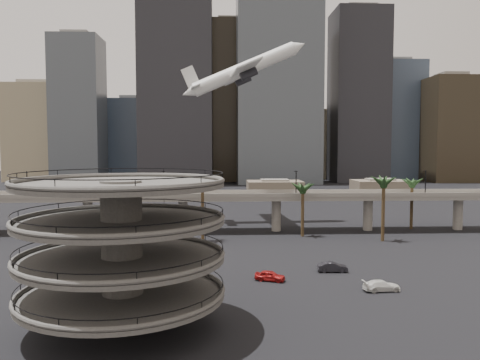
{
  "coord_description": "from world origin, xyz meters",
  "views": [
    {
      "loc": [
        -2.56,
        -54.17,
        19.77
      ],
      "look_at": [
        1.18,
        28.0,
        14.02
      ],
      "focal_mm": 35.0,
      "sensor_mm": 36.0,
      "label": 1
    }
  ],
  "objects_px": {
    "parking_ramp": "(122,240)",
    "airborne_jet": "(244,70)",
    "overpass": "(230,200)",
    "car_c": "(382,286)",
    "car_b": "(332,267)",
    "car_a": "(270,276)"
  },
  "relations": [
    {
      "from": "car_c",
      "to": "car_a",
      "type": "bearing_deg",
      "value": 64.42
    },
    {
      "from": "car_c",
      "to": "parking_ramp",
      "type": "bearing_deg",
      "value": 105.17
    },
    {
      "from": "parking_ramp",
      "to": "airborne_jet",
      "type": "relative_size",
      "value": 0.65
    },
    {
      "from": "car_b",
      "to": "car_a",
      "type": "bearing_deg",
      "value": 115.42
    },
    {
      "from": "parking_ramp",
      "to": "car_a",
      "type": "bearing_deg",
      "value": 44.42
    },
    {
      "from": "airborne_jet",
      "to": "car_b",
      "type": "distance_m",
      "value": 65.71
    },
    {
      "from": "car_b",
      "to": "overpass",
      "type": "bearing_deg",
      "value": 24.79
    },
    {
      "from": "parking_ramp",
      "to": "airborne_jet",
      "type": "distance_m",
      "value": 81.39
    },
    {
      "from": "parking_ramp",
      "to": "overpass",
      "type": "bearing_deg",
      "value": 77.57
    },
    {
      "from": "car_b",
      "to": "car_c",
      "type": "height_order",
      "value": "car_b"
    },
    {
      "from": "car_c",
      "to": "overpass",
      "type": "bearing_deg",
      "value": 17.9
    },
    {
      "from": "overpass",
      "to": "car_a",
      "type": "distance_m",
      "value": 42.19
    },
    {
      "from": "overpass",
      "to": "car_c",
      "type": "height_order",
      "value": "overpass"
    },
    {
      "from": "parking_ramp",
      "to": "car_a",
      "type": "xyz_separation_m",
      "value": [
        17.98,
        17.62,
        -9.07
      ]
    },
    {
      "from": "car_b",
      "to": "parking_ramp",
      "type": "bearing_deg",
      "value": 129.94
    },
    {
      "from": "car_b",
      "to": "airborne_jet",
      "type": "bearing_deg",
      "value": 14.48
    },
    {
      "from": "airborne_jet",
      "to": "car_c",
      "type": "bearing_deg",
      "value": -79.96
    },
    {
      "from": "overpass",
      "to": "car_c",
      "type": "bearing_deg",
      "value": -67.12
    },
    {
      "from": "airborne_jet",
      "to": "parking_ramp",
      "type": "bearing_deg",
      "value": -107.35
    },
    {
      "from": "car_a",
      "to": "airborne_jet",
      "type": "bearing_deg",
      "value": 21.34
    },
    {
      "from": "car_a",
      "to": "car_b",
      "type": "xyz_separation_m",
      "value": [
        10.47,
        4.53,
        0.01
      ]
    },
    {
      "from": "parking_ramp",
      "to": "airborne_jet",
      "type": "xyz_separation_m",
      "value": [
        17.1,
        73.63,
        30.16
      ]
    }
  ]
}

